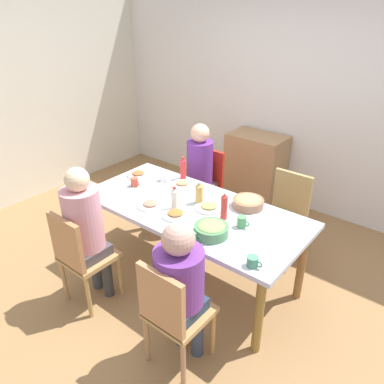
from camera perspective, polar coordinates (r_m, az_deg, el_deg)
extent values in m
plane|color=#966F44|center=(3.69, 0.00, -12.68)|extent=(6.50, 6.50, 0.00)
cube|color=silver|center=(4.70, 15.97, 13.11)|extent=(5.66, 0.12, 2.60)
cube|color=beige|center=(5.16, -25.42, 12.77)|extent=(0.12, 4.14, 2.60)
cube|color=silver|center=(3.26, 0.00, -2.65)|extent=(2.02, 0.93, 0.04)
cylinder|color=olive|center=(3.82, -14.30, -5.39)|extent=(0.07, 0.07, 0.72)
cylinder|color=olive|center=(2.86, 10.21, -17.99)|extent=(0.07, 0.07, 0.72)
cylinder|color=brown|center=(4.22, -6.55, -1.31)|extent=(0.07, 0.07, 0.72)
cylinder|color=brown|center=(3.38, 16.45, -10.58)|extent=(0.07, 0.07, 0.72)
cube|color=#B1774A|center=(3.76, 13.47, -4.42)|extent=(0.40, 0.40, 0.04)
cylinder|color=#B07B54|center=(3.96, 16.42, -6.92)|extent=(0.04, 0.04, 0.43)
cylinder|color=#AC7F4D|center=(4.07, 12.07, -5.36)|extent=(0.04, 0.04, 0.43)
cylinder|color=#B27F4D|center=(3.70, 14.27, -9.32)|extent=(0.04, 0.04, 0.43)
cylinder|color=#A97950|center=(3.82, 9.66, -7.56)|extent=(0.04, 0.04, 0.43)
cube|color=#A48954|center=(3.80, 15.06, -0.25)|extent=(0.38, 0.04, 0.45)
cube|color=tan|center=(2.72, -1.88, -17.96)|extent=(0.40, 0.40, 0.04)
cylinder|color=#A57B50|center=(2.88, -6.93, -21.36)|extent=(0.04, 0.04, 0.43)
cylinder|color=#A67958|center=(2.73, -1.36, -24.86)|extent=(0.04, 0.04, 0.43)
cylinder|color=#AE8749|center=(3.05, -2.20, -17.74)|extent=(0.04, 0.04, 0.43)
cylinder|color=#B48248|center=(2.91, 3.25, -20.69)|extent=(0.04, 0.04, 0.43)
cube|color=#B67B4F|center=(2.46, -4.80, -16.38)|extent=(0.38, 0.04, 0.45)
cylinder|color=#263952|center=(2.96, -1.74, -19.12)|extent=(0.09, 0.09, 0.45)
cylinder|color=#313B50|center=(2.90, 0.84, -20.57)|extent=(0.09, 0.09, 0.45)
cube|color=#27374C|center=(2.68, -1.91, -17.05)|extent=(0.30, 0.30, 0.10)
cylinder|color=#6D338F|center=(2.51, -2.00, -12.91)|extent=(0.34, 0.34, 0.41)
sphere|color=tan|center=(2.32, -2.12, -7.23)|extent=(0.22, 0.22, 0.22)
cube|color=#B2262A|center=(4.21, 1.16, 0.01)|extent=(0.40, 0.40, 0.04)
cylinder|color=#B52828|center=(4.35, 4.27, -2.47)|extent=(0.04, 0.04, 0.43)
cylinder|color=#B02E24|center=(4.53, 0.75, -1.14)|extent=(0.04, 0.04, 0.43)
cylinder|color=red|center=(4.12, 1.55, -4.31)|extent=(0.04, 0.04, 0.43)
cylinder|color=red|center=(4.30, -2.05, -2.82)|extent=(0.04, 0.04, 0.43)
cube|color=red|center=(4.24, 2.68, 3.70)|extent=(0.38, 0.04, 0.45)
cylinder|color=brown|center=(4.20, 1.16, -3.40)|extent=(0.09, 0.09, 0.45)
cylinder|color=brown|center=(4.29, -0.53, -2.72)|extent=(0.09, 0.09, 0.45)
cube|color=brown|center=(4.18, 1.17, 0.74)|extent=(0.30, 0.30, 0.10)
cylinder|color=#693092|center=(4.06, 1.20, 4.48)|extent=(0.29, 0.29, 0.49)
sphere|color=#EDB495|center=(3.94, 1.25, 9.00)|extent=(0.20, 0.20, 0.20)
cube|color=tan|center=(3.31, -15.51, -9.52)|extent=(0.40, 0.40, 0.04)
cylinder|color=tan|center=(3.50, -19.02, -12.55)|extent=(0.04, 0.04, 0.43)
cylinder|color=tan|center=(3.27, -15.58, -15.21)|extent=(0.04, 0.04, 0.43)
cylinder|color=#A87549|center=(3.64, -14.56, -10.11)|extent=(0.04, 0.04, 0.43)
cylinder|color=tan|center=(3.42, -10.97, -12.44)|extent=(0.04, 0.04, 0.43)
cube|color=#B0774A|center=(3.11, -18.69, -7.48)|extent=(0.38, 0.04, 0.45)
cylinder|color=#404347|center=(3.54, -14.57, -11.09)|extent=(0.09, 0.09, 0.45)
cylinder|color=#36393A|center=(3.43, -12.89, -12.21)|extent=(0.09, 0.09, 0.45)
cube|color=#443D41|center=(3.28, -15.64, -8.68)|extent=(0.30, 0.30, 0.10)
cylinder|color=pink|center=(3.11, -16.36, -3.99)|extent=(0.31, 0.31, 0.53)
sphere|color=beige|center=(2.95, -17.24, 1.84)|extent=(0.19, 0.19, 0.19)
cylinder|color=white|center=(3.13, -2.55, -3.49)|extent=(0.24, 0.24, 0.01)
ellipsoid|color=#AC672E|center=(3.12, -2.56, -3.18)|extent=(0.13, 0.13, 0.02)
cylinder|color=silver|center=(3.24, 2.66, -2.39)|extent=(0.25, 0.25, 0.01)
ellipsoid|color=tan|center=(3.23, 2.67, -2.09)|extent=(0.14, 0.14, 0.02)
cylinder|color=white|center=(3.29, -6.37, -1.99)|extent=(0.24, 0.24, 0.01)
ellipsoid|color=#CC7660|center=(3.28, -6.39, -1.70)|extent=(0.13, 0.13, 0.02)
cylinder|color=silver|center=(3.64, -1.46, 1.15)|extent=(0.22, 0.22, 0.01)
ellipsoid|color=#D58358|center=(3.63, -1.47, 1.43)|extent=(0.12, 0.12, 0.02)
cylinder|color=silver|center=(3.89, -8.24, 2.67)|extent=(0.23, 0.23, 0.01)
ellipsoid|color=#AC5E32|center=(3.88, -8.26, 2.93)|extent=(0.13, 0.13, 0.02)
cylinder|color=#90674B|center=(3.28, 8.60, -1.67)|extent=(0.27, 0.27, 0.07)
ellipsoid|color=tan|center=(3.26, 8.64, -1.11)|extent=(0.22, 0.22, 0.04)
cylinder|color=#4A8150|center=(2.87, 2.97, -5.91)|extent=(0.27, 0.27, 0.08)
ellipsoid|color=#82A15C|center=(2.84, 2.99, -5.20)|extent=(0.21, 0.21, 0.04)
cylinder|color=#468B67|center=(2.59, 9.26, -10.47)|extent=(0.08, 0.08, 0.07)
torus|color=#3F885D|center=(2.57, 10.26, -10.88)|extent=(0.05, 0.01, 0.05)
cylinder|color=#C35138|center=(3.65, -8.85, 1.54)|extent=(0.07, 0.07, 0.08)
torus|color=#C7433E|center=(3.62, -8.33, 1.34)|extent=(0.05, 0.01, 0.05)
cylinder|color=white|center=(3.73, -4.43, 2.29)|extent=(0.07, 0.07, 0.08)
torus|color=white|center=(3.70, -3.90, 2.10)|extent=(0.05, 0.01, 0.05)
cylinder|color=#4C9260|center=(2.82, 0.11, -6.68)|extent=(0.09, 0.09, 0.07)
torus|color=#4B926A|center=(2.79, 1.00, -7.08)|extent=(0.05, 0.01, 0.05)
cylinder|color=#4E9457|center=(2.99, 7.66, -4.53)|extent=(0.07, 0.07, 0.09)
torus|color=#429357|center=(2.97, 8.45, -4.82)|extent=(0.05, 0.01, 0.05)
cylinder|color=tan|center=(3.28, 1.15, -0.41)|extent=(0.07, 0.07, 0.17)
cone|color=gold|center=(3.24, 1.17, 1.13)|extent=(0.06, 0.06, 0.03)
cylinder|color=white|center=(3.23, 1.17, 1.45)|extent=(0.03, 0.03, 0.01)
cylinder|color=red|center=(3.05, 4.94, -2.43)|extent=(0.06, 0.06, 0.20)
cone|color=red|center=(2.99, 5.02, -0.49)|extent=(0.05, 0.05, 0.03)
cylinder|color=white|center=(2.99, 5.04, -0.15)|extent=(0.03, 0.03, 0.01)
cylinder|color=silver|center=(3.19, -2.70, -1.25)|extent=(0.06, 0.06, 0.17)
cone|color=silver|center=(3.15, -2.74, 0.33)|extent=(0.05, 0.05, 0.03)
cylinder|color=red|center=(3.14, -2.75, 0.66)|extent=(0.03, 0.03, 0.01)
cylinder|color=red|center=(3.74, -1.37, 3.44)|extent=(0.06, 0.06, 0.20)
cone|color=red|center=(3.69, -1.39, 5.05)|extent=(0.05, 0.05, 0.03)
cylinder|color=red|center=(3.68, -1.39, 5.34)|extent=(0.03, 0.03, 0.01)
cube|color=#A87D54|center=(4.84, 9.65, 3.53)|extent=(0.70, 0.44, 0.90)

